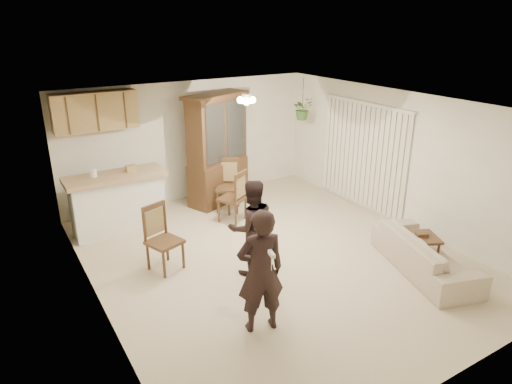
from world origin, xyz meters
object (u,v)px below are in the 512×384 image
china_hutch (217,150)px  chair_bar (165,252)px  sofa (425,249)px  child (252,233)px  chair_hutch_left (228,196)px  adult (261,265)px  side_table (419,251)px  chair_hutch_right (232,207)px

china_hutch → chair_bar: bearing=-155.0°
chair_bar → sofa: bearing=-50.8°
child → sofa: bearing=160.8°
china_hutch → chair_hutch_left: china_hutch is taller
chair_hutch_left → sofa: bearing=-34.8°
china_hutch → child: bearing=-128.9°
adult → china_hutch: size_ratio=0.79×
child → chair_bar: (-1.09, 0.79, -0.38)m
adult → side_table: 2.98m
side_table → chair_bar: (-3.40, 2.02, 0.01)m
side_table → chair_bar: chair_bar is taller
side_table → china_hutch: bearing=108.8°
china_hutch → side_table: china_hutch is taller
side_table → sofa: bearing=-87.9°
child → chair_hutch_right: (0.67, 1.85, -0.39)m
chair_bar → chair_hutch_right: chair_bar is taller
sofa → chair_hutch_right: chair_hutch_right is taller
adult → china_hutch: bearing=-96.8°
side_table → chair_bar: bearing=149.3°
china_hutch → side_table: (1.40, -4.13, -0.85)m
side_table → chair_hutch_left: size_ratio=0.62×
sofa → side_table: size_ratio=2.87×
chair_bar → side_table: bearing=-49.6°
sofa → child: bearing=77.8°
chair_bar → chair_hutch_right: bearing=12.3°
side_table → chair_hutch_left: (-1.45, 3.61, 0.02)m
sofa → chair_bar: 4.02m
sofa → chair_bar: size_ratio=1.79×
sofa → adult: 2.97m
side_table → chair_bar: 3.96m
adult → chair_hutch_left: size_ratio=1.70×
chair_bar → chair_hutch_right: (1.76, 1.07, -0.01)m
china_hutch → chair_bar: size_ratio=2.19×
china_hutch → chair_hutch_left: 0.99m
child → chair_bar: 1.40m
chair_hutch_right → side_table: bearing=87.5°
sofa → chair_hutch_left: (-1.46, 3.70, -0.07)m
sofa → china_hutch: (-1.41, 4.23, 0.77)m
adult → chair_hutch_right: adult is taller
adult → chair_bar: adult is taller
sofa → chair_bar: (-3.41, 2.12, -0.07)m
side_table → chair_hutch_left: 3.89m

